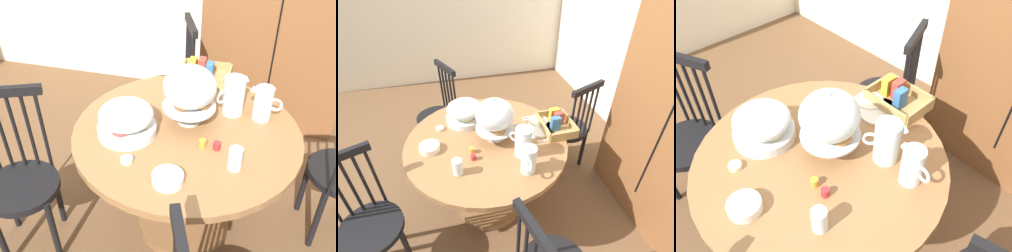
{
  "view_description": "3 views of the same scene",
  "coord_description": "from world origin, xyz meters",
  "views": [
    {
      "loc": [
        0.46,
        -1.44,
        1.91
      ],
      "look_at": [
        0.05,
        0.1,
        0.74
      ],
      "focal_mm": 40.35,
      "sensor_mm": 36.0,
      "label": 1
    },
    {
      "loc": [
        1.6,
        -0.14,
        1.97
      ],
      "look_at": [
        0.15,
        0.25,
        0.84
      ],
      "focal_mm": 27.89,
      "sensor_mm": 36.0,
      "label": 2
    },
    {
      "loc": [
        0.98,
        -0.53,
        1.94
      ],
      "look_at": [
        0.15,
        0.25,
        0.84
      ],
      "focal_mm": 36.57,
      "sensor_mm": 36.0,
      "label": 3
    }
  ],
  "objects": [
    {
      "name": "dinner_fork",
      "position": [
        -0.05,
        0.51,
        0.74
      ],
      "size": [
        0.02,
        0.17,
        0.01
      ],
      "primitive_type": "cube",
      "rotation": [
        0.0,
        0.0,
        7.91
      ],
      "color": "silver",
      "rests_on": "dining_table"
    },
    {
      "name": "ground_plane",
      "position": [
        0.0,
        0.0,
        0.0
      ],
      "size": [
        10.0,
        10.0,
        0.0
      ],
      "primitive_type": "plane",
      "color": "brown"
    },
    {
      "name": "china_plate_small",
      "position": [
        0.03,
        0.54,
        0.76
      ],
      "size": [
        0.15,
        0.15,
        0.01
      ],
      "primitive_type": "cylinder",
      "color": "white",
      "rests_on": "china_plate_large"
    },
    {
      "name": "milk_pitcher",
      "position": [
        0.35,
        0.31,
        0.84
      ],
      "size": [
        0.16,
        0.15,
        0.21
      ],
      "color": "silver",
      "rests_on": "dining_table"
    },
    {
      "name": "fruit_platter_covered",
      "position": [
        -0.14,
        -0.02,
        0.83
      ],
      "size": [
        0.3,
        0.3,
        0.18
      ],
      "color": "silver",
      "rests_on": "dining_table"
    },
    {
      "name": "cereal_bowl",
      "position": [
        0.15,
        -0.3,
        0.76
      ],
      "size": [
        0.14,
        0.14,
        0.04
      ],
      "primitive_type": "cylinder",
      "color": "white",
      "rests_on": "dining_table"
    },
    {
      "name": "windsor_chair_far_side",
      "position": [
        -0.68,
        -0.24,
        0.45
      ],
      "size": [
        0.44,
        0.44,
        0.97
      ],
      "color": "black",
      "rests_on": "ground_plane"
    },
    {
      "name": "cereal_basket",
      "position": [
        0.13,
        0.65,
        0.78
      ],
      "size": [
        0.32,
        0.24,
        0.12
      ],
      "color": "tan",
      "rests_on": "dining_table"
    },
    {
      "name": "jam_jar_apricot",
      "position": [
        0.25,
        -0.02,
        0.76
      ],
      "size": [
        0.04,
        0.04,
        0.04
      ],
      "primitive_type": "cylinder",
      "color": "orange",
      "rests_on": "dining_table"
    },
    {
      "name": "butter_dish",
      "position": [
        -0.07,
        -0.22,
        0.75
      ],
      "size": [
        0.06,
        0.06,
        0.02
      ],
      "primitive_type": "cylinder",
      "color": "beige",
      "rests_on": "dining_table"
    },
    {
      "name": "drinking_glass",
      "position": [
        0.42,
        -0.14,
        0.8
      ],
      "size": [
        0.06,
        0.06,
        0.11
      ],
      "primitive_type": "cylinder",
      "color": "silver",
      "rests_on": "dining_table"
    },
    {
      "name": "soup_spoon",
      "position": [
        0.26,
        0.53,
        0.74
      ],
      "size": [
        0.02,
        0.17,
        0.01
      ],
      "primitive_type": "cube",
      "rotation": [
        0.0,
        0.0,
        7.91
      ],
      "color": "silver",
      "rests_on": "dining_table"
    },
    {
      "name": "china_plate_large",
      "position": [
        0.12,
        0.53,
        0.75
      ],
      "size": [
        0.22,
        0.22,
        0.01
      ],
      "primitive_type": "cylinder",
      "color": "white",
      "rests_on": "dining_table"
    },
    {
      "name": "pastry_stand_with_dome",
      "position": [
        0.14,
        0.17,
        0.94
      ],
      "size": [
        0.28,
        0.28,
        0.34
      ],
      "color": "silver",
      "rests_on": "dining_table"
    },
    {
      "name": "windsor_chair_near_window",
      "position": [
        0.46,
        -0.74,
        0.45
      ],
      "size": [
        0.43,
        0.43,
        0.97
      ],
      "color": "black",
      "rests_on": "ground_plane"
    },
    {
      "name": "dining_table",
      "position": [
        0.15,
        0.1,
        0.52
      ],
      "size": [
        1.18,
        1.18,
        0.74
      ],
      "color": "olive",
      "rests_on": "ground_plane"
    },
    {
      "name": "orange_juice_pitcher",
      "position": [
        0.51,
        0.3,
        0.83
      ],
      "size": [
        0.18,
        0.1,
        0.19
      ],
      "color": "silver",
      "rests_on": "dining_table"
    },
    {
      "name": "windsor_chair_facing_door",
      "position": [
        -0.15,
        0.93,
        0.45
      ],
      "size": [
        0.43,
        0.43,
        0.97
      ],
      "color": "black",
      "rests_on": "ground_plane"
    },
    {
      "name": "table_knife",
      "position": [
        -0.02,
        0.52,
        0.74
      ],
      "size": [
        0.02,
        0.17,
        0.01
      ],
      "primitive_type": "cube",
      "rotation": [
        0.0,
        0.0,
        7.91
      ],
      "color": "silver",
      "rests_on": "dining_table"
    },
    {
      "name": "jam_jar_strawberry",
      "position": [
        0.32,
        -0.02,
        0.76
      ],
      "size": [
        0.04,
        0.04,
        0.04
      ],
      "primitive_type": "cylinder",
      "color": "#B7282D",
      "rests_on": "dining_table"
    }
  ]
}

